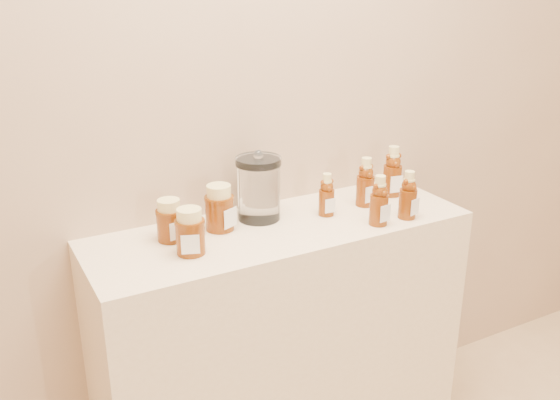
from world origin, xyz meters
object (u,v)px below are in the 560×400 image
display_table (281,350)px  bear_bottle_front_left (379,197)px  honey_jar_left (170,220)px  bear_bottle_back_left (327,192)px  glass_canister (259,186)px

display_table → bear_bottle_front_left: 0.62m
display_table → honey_jar_left: 0.61m
bear_bottle_back_left → bear_bottle_front_left: bearing=-50.2°
honey_jar_left → bear_bottle_front_left: bearing=-29.4°
display_table → glass_canister: glass_canister is taller
glass_canister → bear_bottle_front_left: bearing=-35.8°
bear_bottle_back_left → glass_canister: 0.22m
display_table → bear_bottle_back_left: bearing=4.2°
bear_bottle_back_left → bear_bottle_front_left: (0.10, -0.14, 0.01)m
display_table → glass_canister: bearing=109.8°
bear_bottle_back_left → glass_canister: glass_canister is taller
bear_bottle_back_left → honey_jar_left: bear_bottle_back_left is taller
bear_bottle_back_left → honey_jar_left: (-0.50, 0.05, -0.02)m
bear_bottle_front_left → glass_canister: size_ratio=0.82×
honey_jar_left → display_table: bearing=-22.6°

